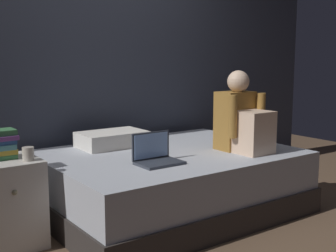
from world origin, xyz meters
TOP-DOWN VIEW (x-y plane):
  - ground_plane at (0.00, 0.00)m, footprint 8.00×8.00m
  - wall_back at (0.00, 1.20)m, footprint 5.60×0.10m
  - bed at (0.20, 0.30)m, footprint 2.00×1.50m
  - nightstand at (-1.10, 0.38)m, footprint 0.44×0.46m
  - person_sitting at (0.70, -0.02)m, footprint 0.39×0.44m
  - laptop at (-0.12, 0.03)m, footprint 0.32×0.23m
  - pillow at (-0.08, 0.75)m, footprint 0.56×0.36m
  - mug at (-0.97, 0.26)m, footprint 0.08×0.08m

SIDE VIEW (x-z plane):
  - ground_plane at x=0.00m, z-range 0.00..0.00m
  - bed at x=0.20m, z-range 0.00..0.50m
  - nightstand at x=-1.10m, z-range 0.00..0.60m
  - laptop at x=-0.12m, z-range 0.45..0.67m
  - pillow at x=-0.08m, z-range 0.50..0.63m
  - mug at x=-0.97m, z-range 0.60..0.69m
  - person_sitting at x=0.70m, z-range 0.43..1.08m
  - wall_back at x=0.00m, z-range 0.00..2.70m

